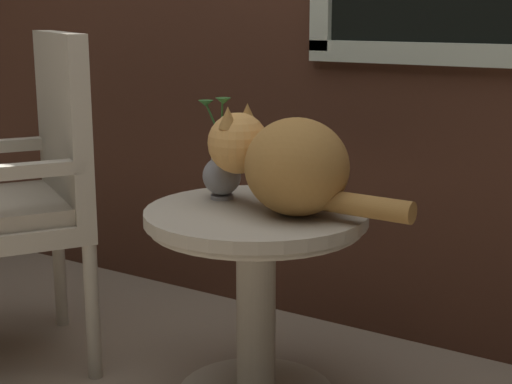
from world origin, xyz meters
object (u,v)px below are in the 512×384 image
at_px(wicker_side_table, 256,269).
at_px(pewter_vase_with_ivy, 222,169).
at_px(wicker_chair, 23,186).
at_px(cat, 286,163).

height_order(wicker_side_table, pewter_vase_with_ivy, pewter_vase_with_ivy).
distance_m(wicker_chair, cat, 0.90).
bearing_deg(wicker_chair, wicker_side_table, 10.35).
bearing_deg(cat, wicker_chair, -170.01).
bearing_deg(wicker_side_table, pewter_vase_with_ivy, 160.82).
height_order(wicker_chair, cat, wicker_chair).
relative_size(wicker_side_table, cat, 1.02).
relative_size(cat, pewter_vase_with_ivy, 2.03).
xyz_separation_m(wicker_side_table, pewter_vase_with_ivy, (-0.15, 0.05, 0.27)).
distance_m(wicker_side_table, pewter_vase_with_ivy, 0.31).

